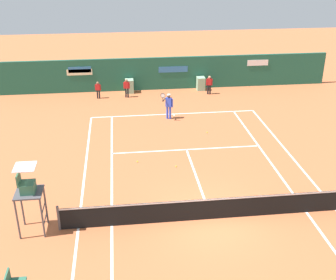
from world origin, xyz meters
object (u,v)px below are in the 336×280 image
ball_kid_left_post (98,89)px  tennis_ball_mid_court (137,162)px  player_on_baseline (168,104)px  ball_kid_right_post (209,84)px  ball_kid_centre_post (127,87)px  umpire_chair (28,190)px  tennis_ball_near_service_line (176,166)px  tennis_ball_by_sideline (207,132)px

ball_kid_left_post → tennis_ball_mid_court: ball_kid_left_post is taller
player_on_baseline → ball_kid_right_post: bearing=-107.1°
ball_kid_centre_post → ball_kid_left_post: 2.03m
umpire_chair → ball_kid_left_post: 15.50m
umpire_chair → tennis_ball_near_service_line: (6.15, 4.47, -1.81)m
umpire_chair → ball_kid_centre_post: size_ratio=2.08×
player_on_baseline → tennis_ball_by_sideline: player_on_baseline is taller
tennis_ball_near_service_line → tennis_ball_mid_court: bearing=158.4°
tennis_ball_by_sideline → tennis_ball_mid_court: same height
player_on_baseline → ball_kid_centre_post: (-2.47, 4.45, -0.20)m
ball_kid_left_post → player_on_baseline: bearing=144.3°
ball_kid_centre_post → tennis_ball_mid_court: size_ratio=19.90×
player_on_baseline → ball_kid_centre_post: bearing=-39.6°
tennis_ball_by_sideline → player_on_baseline: bearing=128.8°
umpire_chair → player_on_baseline: umpire_chair is taller
player_on_baseline → tennis_ball_by_sideline: (1.99, -2.47, -0.95)m
umpire_chair → ball_kid_right_post: (10.07, 15.32, -1.04)m
player_on_baseline → tennis_ball_by_sideline: size_ratio=27.20×
tennis_ball_near_service_line → umpire_chair: bearing=-144.0°
tennis_ball_by_sideline → tennis_ball_mid_court: bearing=-143.2°
ball_kid_centre_post → tennis_ball_mid_court: ball_kid_centre_post is taller
ball_kid_right_post → tennis_ball_near_service_line: bearing=79.2°
ball_kid_right_post → tennis_ball_by_sideline: size_ratio=20.32×
umpire_chair → ball_kid_left_post: size_ratio=2.29×
player_on_baseline → tennis_ball_near_service_line: size_ratio=27.20×
player_on_baseline → tennis_ball_near_service_line: player_on_baseline is taller
tennis_ball_near_service_line → tennis_ball_by_sideline: 4.60m
player_on_baseline → umpire_chair: bearing=80.3°
ball_kid_left_post → tennis_ball_mid_court: 10.37m
ball_kid_right_post → tennis_ball_by_sideline: 7.13m
ball_kid_centre_post → tennis_ball_near_service_line: ball_kid_centre_post is taller
umpire_chair → tennis_ball_mid_court: umpire_chair is taller
ball_kid_right_post → tennis_ball_by_sideline: bearing=86.5°
umpire_chair → tennis_ball_by_sideline: (8.53, 8.41, -1.81)m
ball_kid_centre_post → tennis_ball_near_service_line: (2.07, -10.85, -0.75)m
ball_kid_right_post → tennis_ball_near_service_line: (-3.92, -10.85, -0.76)m
umpire_chair → player_on_baseline: (6.54, 10.88, -0.86)m
tennis_ball_mid_court → ball_kid_left_post: bearing=102.4°
ball_kid_centre_post → ball_kid_right_post: bearing=-170.2°
player_on_baseline → tennis_ball_mid_court: (-2.28, -5.66, -0.95)m
tennis_ball_by_sideline → umpire_chair: bearing=-135.4°
umpire_chair → tennis_ball_mid_court: 6.98m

